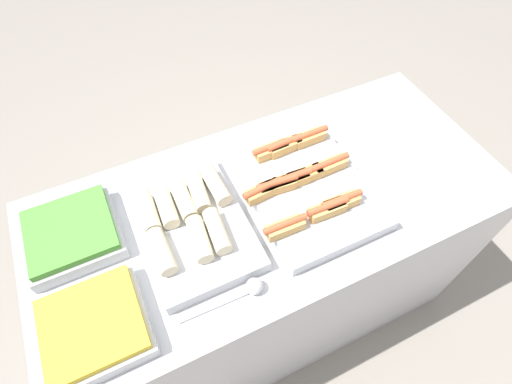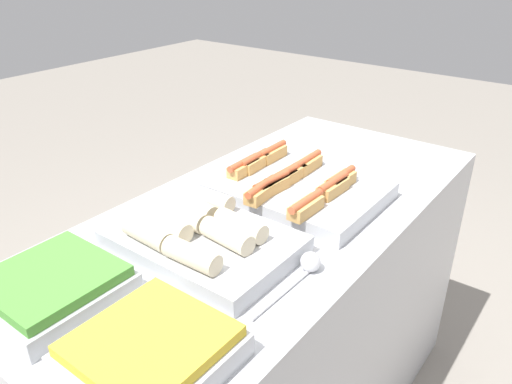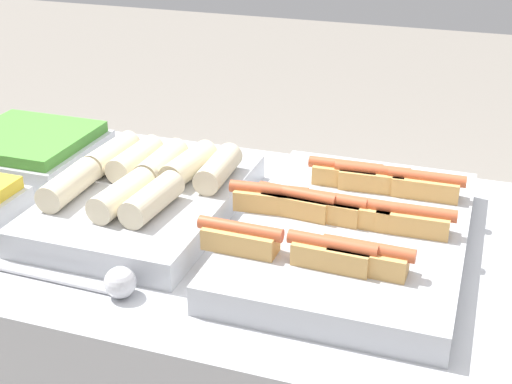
{
  "view_description": "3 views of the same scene",
  "coord_description": "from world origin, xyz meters",
  "px_view_note": "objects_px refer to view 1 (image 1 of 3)",
  "views": [
    {
      "loc": [
        -0.38,
        -0.68,
        2.05
      ],
      "look_at": [
        -0.06,
        0.0,
        1.03
      ],
      "focal_mm": 28.0,
      "sensor_mm": 36.0,
      "label": 1
    },
    {
      "loc": [
        -1.06,
        -0.76,
        1.66
      ],
      "look_at": [
        -0.06,
        0.0,
        1.03
      ],
      "focal_mm": 35.0,
      "sensor_mm": 36.0,
      "label": 2
    },
    {
      "loc": [
        0.31,
        -1.07,
        1.57
      ],
      "look_at": [
        -0.06,
        0.0,
        1.03
      ],
      "focal_mm": 50.0,
      "sensor_mm": 36.0,
      "label": 3
    }
  ],
  "objects_px": {
    "tray_hotdogs": "(302,182)",
    "tray_wraps": "(191,223)",
    "tray_side_back": "(72,234)",
    "tray_side_front": "(94,327)",
    "serving_spoon_near": "(249,289)"
  },
  "relations": [
    {
      "from": "tray_side_front",
      "to": "tray_side_back",
      "type": "xyz_separation_m",
      "value": [
        0.0,
        0.32,
        0.0
      ]
    },
    {
      "from": "tray_hotdogs",
      "to": "tray_side_back",
      "type": "relative_size",
      "value": 2.0
    },
    {
      "from": "tray_side_front",
      "to": "serving_spoon_near",
      "type": "bearing_deg",
      "value": -10.16
    },
    {
      "from": "serving_spoon_near",
      "to": "tray_wraps",
      "type": "bearing_deg",
      "value": 105.4
    },
    {
      "from": "serving_spoon_near",
      "to": "tray_hotdogs",
      "type": "bearing_deg",
      "value": 39.4
    },
    {
      "from": "tray_wraps",
      "to": "serving_spoon_near",
      "type": "height_order",
      "value": "tray_wraps"
    },
    {
      "from": "tray_side_front",
      "to": "tray_side_back",
      "type": "distance_m",
      "value": 0.32
    },
    {
      "from": "tray_hotdogs",
      "to": "tray_side_front",
      "type": "height_order",
      "value": "tray_hotdogs"
    },
    {
      "from": "tray_side_front",
      "to": "serving_spoon_near",
      "type": "xyz_separation_m",
      "value": [
        0.42,
        -0.08,
        -0.01
      ]
    },
    {
      "from": "tray_side_back",
      "to": "serving_spoon_near",
      "type": "xyz_separation_m",
      "value": [
        0.42,
        -0.39,
        -0.01
      ]
    },
    {
      "from": "tray_side_back",
      "to": "tray_side_front",
      "type": "bearing_deg",
      "value": -90.0
    },
    {
      "from": "tray_hotdogs",
      "to": "tray_wraps",
      "type": "bearing_deg",
      "value": 179.13
    },
    {
      "from": "tray_side_back",
      "to": "serving_spoon_near",
      "type": "height_order",
      "value": "tray_side_back"
    },
    {
      "from": "tray_side_front",
      "to": "serving_spoon_near",
      "type": "distance_m",
      "value": 0.43
    },
    {
      "from": "tray_side_front",
      "to": "tray_hotdogs",
      "type": "bearing_deg",
      "value": 14.28
    }
  ]
}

